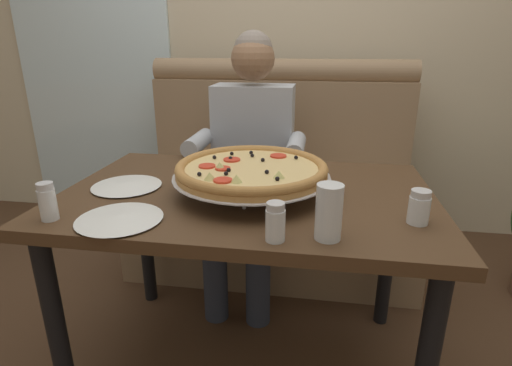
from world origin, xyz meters
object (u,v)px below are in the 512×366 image
(diner_main, at_px, (250,151))
(shaker_pepper_flakes, at_px, (48,204))
(booth_bench, at_px, (275,193))
(drinking_glass, at_px, (329,215))
(patio_chair, at_px, (153,126))
(plate_near_left, at_px, (120,217))
(shaker_parmesan, at_px, (419,209))
(dining_table, at_px, (247,215))
(shaker_oregano, at_px, (275,225))
(plate_near_right, at_px, (127,184))
(pizza, at_px, (251,170))

(diner_main, xyz_separation_m, shaker_pepper_flakes, (-0.42, -0.93, 0.07))
(shaker_pepper_flakes, bearing_deg, booth_bench, 66.60)
(booth_bench, relative_size, drinking_glass, 10.31)
(drinking_glass, xyz_separation_m, patio_chair, (-1.49, 2.34, -0.27))
(plate_near_left, height_order, patio_chair, patio_chair)
(shaker_parmesan, relative_size, plate_near_left, 0.40)
(dining_table, xyz_separation_m, shaker_oregano, (0.14, -0.35, 0.14))
(booth_bench, relative_size, plate_near_right, 6.33)
(pizza, bearing_deg, drinking_glass, -49.78)
(pizza, bearing_deg, booth_bench, 91.12)
(drinking_glass, bearing_deg, pizza, 130.22)
(diner_main, height_order, plate_near_left, diner_main)
(plate_near_right, bearing_deg, dining_table, 3.93)
(diner_main, bearing_deg, dining_table, -81.09)
(drinking_glass, relative_size, patio_chair, 0.17)
(shaker_pepper_flakes, xyz_separation_m, shaker_oregano, (0.66, -0.03, -0.00))
(booth_bench, distance_m, plate_near_left, 1.27)
(dining_table, height_order, pizza, pizza)
(shaker_pepper_flakes, distance_m, patio_chair, 2.46)
(shaker_parmesan, relative_size, drinking_glass, 0.66)
(plate_near_left, relative_size, patio_chair, 0.29)
(booth_bench, relative_size, pizza, 2.91)
(booth_bench, xyz_separation_m, pizza, (0.02, -0.90, 0.42))
(shaker_parmesan, distance_m, shaker_oregano, 0.42)
(drinking_glass, bearing_deg, shaker_pepper_flakes, -179.58)
(shaker_pepper_flakes, xyz_separation_m, plate_near_left, (0.20, 0.02, -0.04))
(shaker_oregano, distance_m, plate_near_right, 0.65)
(dining_table, bearing_deg, drinking_glass, -49.59)
(diner_main, distance_m, shaker_pepper_flakes, 1.03)
(booth_bench, xyz_separation_m, shaker_pepper_flakes, (-0.52, -1.20, 0.38))
(shaker_oregano, bearing_deg, booth_bench, 96.33)
(shaker_oregano, height_order, patio_chair, patio_chair)
(plate_near_right, xyz_separation_m, drinking_glass, (0.70, -0.29, 0.05))
(patio_chair, bearing_deg, pizza, -58.88)
(shaker_pepper_flakes, bearing_deg, diner_main, 65.61)
(pizza, bearing_deg, patio_chair, 121.12)
(shaker_parmesan, bearing_deg, diner_main, 127.92)
(booth_bench, distance_m, shaker_parmesan, 1.24)
(diner_main, height_order, shaker_pepper_flakes, diner_main)
(shaker_pepper_flakes, bearing_deg, patio_chair, 106.55)
(plate_near_left, bearing_deg, pizza, 39.68)
(pizza, height_order, drinking_glass, drinking_glass)
(shaker_oregano, bearing_deg, shaker_parmesan, 23.49)
(dining_table, distance_m, shaker_parmesan, 0.57)
(shaker_oregano, bearing_deg, dining_table, 111.34)
(pizza, xyz_separation_m, plate_near_left, (-0.34, -0.28, -0.07))
(shaker_pepper_flakes, distance_m, plate_near_right, 0.31)
(dining_table, relative_size, pizza, 2.39)
(plate_near_right, height_order, patio_chair, patio_chair)
(shaker_parmesan, bearing_deg, shaker_oregano, -156.51)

